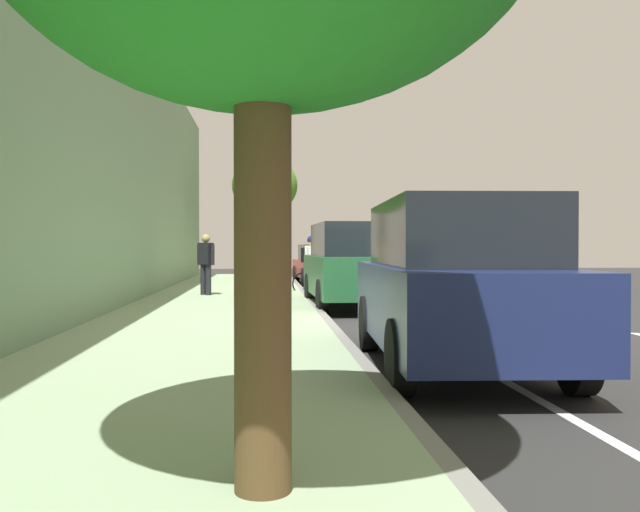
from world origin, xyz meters
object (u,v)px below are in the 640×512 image
(parked_suv_green_second, at_px, (352,265))
(pedestrian_on_phone, at_px, (206,261))
(parked_sedan_red_nearest, at_px, (321,265))
(cyclist_with_backpack, at_px, (311,259))
(parked_suv_dark_blue_mid, at_px, (455,283))
(bicycle_at_curb, at_px, (319,283))
(street_tree_near_cyclist, at_px, (265,186))

(parked_suv_green_second, xyz_separation_m, pedestrian_on_phone, (3.63, -2.60, 0.04))
(parked_sedan_red_nearest, distance_m, cyclist_with_backpack, 5.70)
(cyclist_with_backpack, bearing_deg, parked_sedan_red_nearest, -97.88)
(parked_suv_dark_blue_mid, bearing_deg, pedestrian_on_phone, -69.76)
(parked_sedan_red_nearest, relative_size, parked_suv_dark_blue_mid, 0.94)
(cyclist_with_backpack, bearing_deg, parked_suv_dark_blue_mid, 94.15)
(parked_sedan_red_nearest, xyz_separation_m, bicycle_at_curb, (0.56, 6.11, -0.38))
(cyclist_with_backpack, bearing_deg, street_tree_near_cyclist, -80.11)
(parked_suv_green_second, xyz_separation_m, street_tree_near_cyclist, (2.05, -12.29, 2.92))
(parked_suv_dark_blue_mid, relative_size, cyclist_with_backpack, 2.70)
(parked_suv_green_second, height_order, cyclist_with_backpack, parked_suv_green_second)
(parked_suv_dark_blue_mid, bearing_deg, cyclist_with_backpack, -85.85)
(parked_sedan_red_nearest, bearing_deg, bicycle_at_curb, 84.73)
(parked_suv_green_second, bearing_deg, bicycle_at_curb, -83.31)
(bicycle_at_curb, height_order, street_tree_near_cyclist, street_tree_near_cyclist)
(parked_sedan_red_nearest, bearing_deg, cyclist_with_backpack, 82.12)
(parked_suv_dark_blue_mid, distance_m, street_tree_near_cyclist, 20.44)
(parked_sedan_red_nearest, relative_size, street_tree_near_cyclist, 0.90)
(parked_suv_green_second, height_order, pedestrian_on_phone, parked_suv_green_second)
(parked_suv_dark_blue_mid, bearing_deg, parked_suv_green_second, -88.48)
(parked_suv_green_second, relative_size, bicycle_at_curb, 2.98)
(parked_suv_dark_blue_mid, xyz_separation_m, pedestrian_on_phone, (3.84, -10.42, 0.04))
(parked_sedan_red_nearest, height_order, parked_suv_green_second, parked_suv_green_second)
(parked_suv_green_second, relative_size, cyclist_with_backpack, 2.67)
(parked_sedan_red_nearest, distance_m, bicycle_at_curb, 6.14)
(parked_suv_dark_blue_mid, relative_size, street_tree_near_cyclist, 0.95)
(cyclist_with_backpack, bearing_deg, bicycle_at_curb, 114.91)
(street_tree_near_cyclist, relative_size, pedestrian_on_phone, 3.07)
(parked_sedan_red_nearest, bearing_deg, parked_suv_green_second, 89.42)
(pedestrian_on_phone, bearing_deg, parked_sedan_red_nearest, -116.61)
(parked_sedan_red_nearest, distance_m, parked_suv_green_second, 10.05)
(street_tree_near_cyclist, bearing_deg, pedestrian_on_phone, 80.75)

